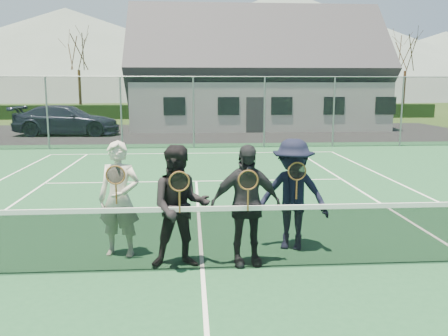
# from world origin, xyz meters

# --- Properties ---
(ground) EXTENTS (220.00, 220.00, 0.00)m
(ground) POSITION_xyz_m (0.00, 20.00, 0.00)
(ground) COLOR #2D4719
(ground) RESTS_ON ground
(court_surface) EXTENTS (30.00, 30.00, 0.02)m
(court_surface) POSITION_xyz_m (0.00, 0.00, 0.01)
(court_surface) COLOR #1C4C2B
(court_surface) RESTS_ON ground
(tarmac_carpark) EXTENTS (40.00, 12.00, 0.01)m
(tarmac_carpark) POSITION_xyz_m (-4.00, 20.00, 0.01)
(tarmac_carpark) COLOR black
(tarmac_carpark) RESTS_ON ground
(hedge_row) EXTENTS (40.00, 1.20, 1.10)m
(hedge_row) POSITION_xyz_m (0.00, 32.00, 0.55)
(hedge_row) COLOR black
(hedge_row) RESTS_ON ground
(hill_west) EXTENTS (110.00, 110.00, 18.00)m
(hill_west) POSITION_xyz_m (-25.00, 95.00, 9.00)
(hill_west) COLOR #54655A
(hill_west) RESTS_ON ground
(hill_centre) EXTENTS (120.00, 120.00, 22.00)m
(hill_centre) POSITION_xyz_m (20.00, 95.00, 11.00)
(hill_centre) COLOR #576961
(hill_centre) RESTS_ON ground
(hill_east) EXTENTS (90.00, 90.00, 14.00)m
(hill_east) POSITION_xyz_m (55.00, 95.00, 7.00)
(hill_east) COLOR #566860
(hill_east) RESTS_ON ground
(car_c) EXTENTS (5.60, 2.48, 1.60)m
(car_c) POSITION_xyz_m (-6.71, 19.36, 0.80)
(car_c) COLOR black
(car_c) RESTS_ON ground
(court_markings) EXTENTS (11.03, 23.83, 0.01)m
(court_markings) POSITION_xyz_m (0.00, 0.00, 0.02)
(court_markings) COLOR white
(court_markings) RESTS_ON court_surface
(tennis_net) EXTENTS (11.68, 0.08, 1.10)m
(tennis_net) POSITION_xyz_m (0.00, 0.00, 0.54)
(tennis_net) COLOR slate
(tennis_net) RESTS_ON ground
(perimeter_fence) EXTENTS (30.07, 0.07, 3.02)m
(perimeter_fence) POSITION_xyz_m (0.00, 13.50, 1.52)
(perimeter_fence) COLOR slate
(perimeter_fence) RESTS_ON ground
(clubhouse) EXTENTS (15.60, 8.20, 7.70)m
(clubhouse) POSITION_xyz_m (4.00, 24.00, 3.99)
(clubhouse) COLOR silver
(clubhouse) RESTS_ON ground
(tree_b) EXTENTS (3.20, 3.20, 7.77)m
(tree_b) POSITION_xyz_m (-9.00, 33.00, 5.79)
(tree_b) COLOR #3B2815
(tree_b) RESTS_ON ground
(tree_c) EXTENTS (3.20, 3.20, 7.77)m
(tree_c) POSITION_xyz_m (2.00, 33.00, 5.79)
(tree_c) COLOR #3B2315
(tree_c) RESTS_ON ground
(tree_d) EXTENTS (3.20, 3.20, 7.77)m
(tree_d) POSITION_xyz_m (12.00, 33.00, 5.79)
(tree_d) COLOR #382614
(tree_d) RESTS_ON ground
(tree_e) EXTENTS (3.20, 3.20, 7.77)m
(tree_e) POSITION_xyz_m (18.00, 33.00, 5.79)
(tree_e) COLOR #3C2115
(tree_e) RESTS_ON ground
(player_a) EXTENTS (0.73, 0.56, 1.80)m
(player_a) POSITION_xyz_m (-1.26, 0.72, 0.92)
(player_a) COLOR beige
(player_a) RESTS_ON court_surface
(player_b) EXTENTS (0.91, 0.72, 1.80)m
(player_b) POSITION_xyz_m (-0.31, 0.18, 0.92)
(player_b) COLOR black
(player_b) RESTS_ON court_surface
(player_c) EXTENTS (1.10, 0.56, 1.80)m
(player_c) POSITION_xyz_m (0.65, 0.20, 0.92)
(player_c) COLOR black
(player_c) RESTS_ON court_surface
(player_d) EXTENTS (1.32, 1.03, 1.80)m
(player_d) POSITION_xyz_m (1.48, 0.83, 0.92)
(player_d) COLOR black
(player_d) RESTS_ON court_surface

